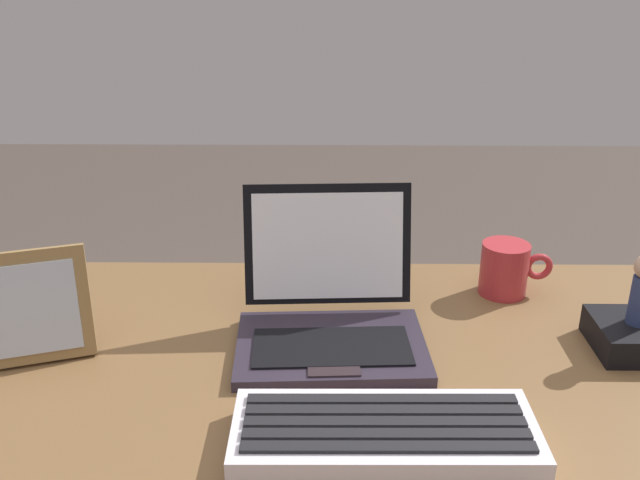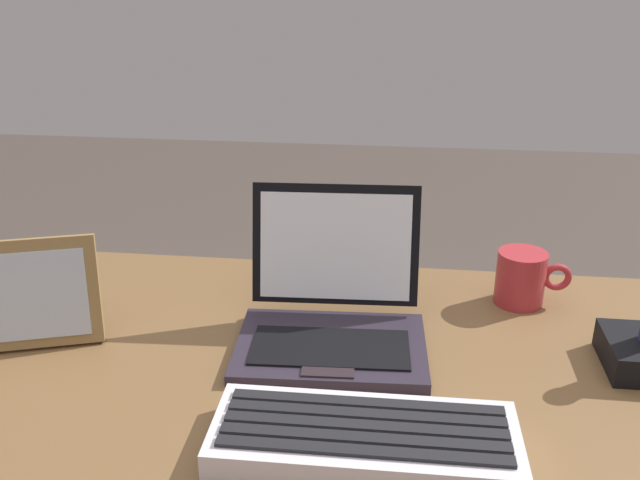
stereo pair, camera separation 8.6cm
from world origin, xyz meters
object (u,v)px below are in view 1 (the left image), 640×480
(photo_frame, at_px, (28,308))
(coffee_mug, at_px, (505,269))
(external_keyboard, at_px, (384,435))
(figurine_stand, at_px, (634,336))
(laptop_front, at_px, (330,315))

(photo_frame, xyz_separation_m, coffee_mug, (0.65, 0.20, -0.03))
(external_keyboard, height_order, photo_frame, photo_frame)
(photo_frame, distance_m, figurine_stand, 0.79)
(external_keyboard, xyz_separation_m, coffee_mug, (0.21, 0.37, 0.02))
(external_keyboard, bearing_deg, laptop_front, 104.47)
(laptop_front, height_order, coffee_mug, laptop_front)
(figurine_stand, bearing_deg, laptop_front, 177.61)
(external_keyboard, xyz_separation_m, figurine_stand, (0.35, 0.21, 0.00))
(external_keyboard, height_order, figurine_stand, figurine_stand)
(figurine_stand, relative_size, coffee_mug, 0.96)
(photo_frame, relative_size, figurine_stand, 1.47)
(laptop_front, xyz_separation_m, figurine_stand, (0.40, -0.02, -0.02))
(laptop_front, distance_m, photo_frame, 0.39)
(laptop_front, bearing_deg, photo_frame, -172.52)
(laptop_front, relative_size, external_keyboard, 0.80)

